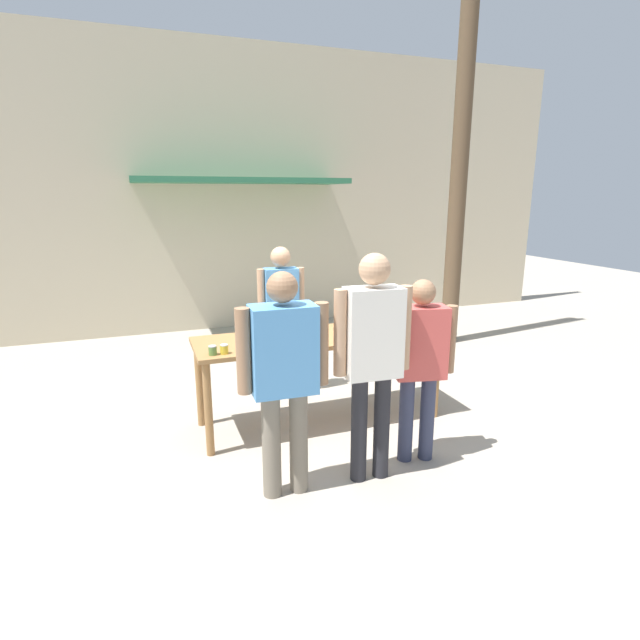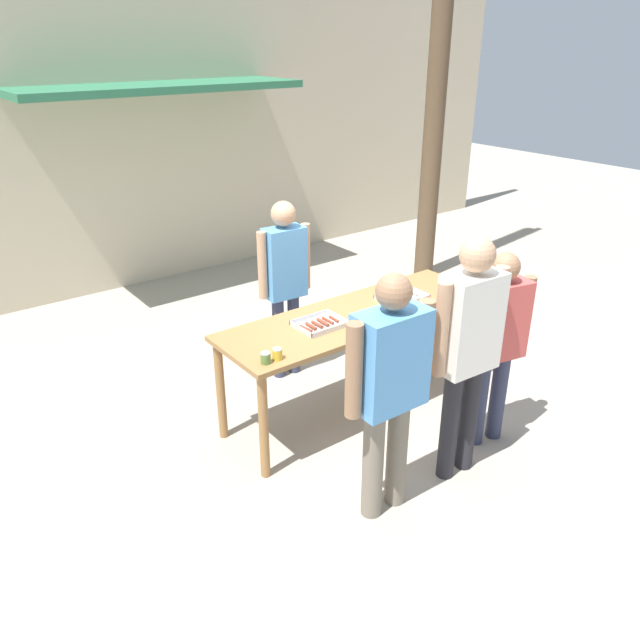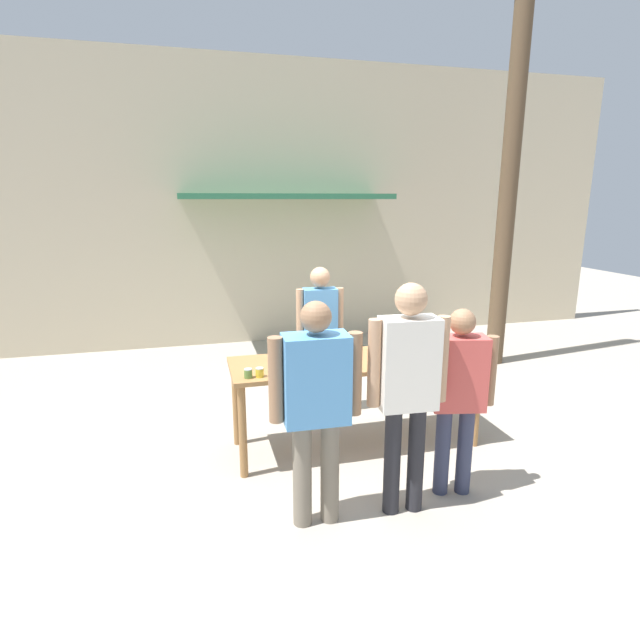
# 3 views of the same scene
# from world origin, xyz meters

# --- Properties ---
(ground_plane) EXTENTS (24.00, 24.00, 0.00)m
(ground_plane) POSITION_xyz_m (0.00, 0.00, 0.00)
(ground_plane) COLOR #A39989
(building_facade_back) EXTENTS (12.00, 1.11, 4.50)m
(building_facade_back) POSITION_xyz_m (0.00, 3.98, 2.26)
(building_facade_back) COLOR beige
(building_facade_back) RESTS_ON ground
(serving_table) EXTENTS (2.38, 0.75, 0.89)m
(serving_table) POSITION_xyz_m (0.00, 0.00, 0.79)
(serving_table) COLOR olive
(serving_table) RESTS_ON ground
(food_tray_sausages) EXTENTS (0.37, 0.29, 0.04)m
(food_tray_sausages) POSITION_xyz_m (-0.40, -0.01, 0.90)
(food_tray_sausages) COLOR silver
(food_tray_sausages) RESTS_ON serving_table
(food_tray_buns) EXTENTS (0.39, 0.29, 0.05)m
(food_tray_buns) POSITION_xyz_m (0.48, -0.01, 0.91)
(food_tray_buns) COLOR silver
(food_tray_buns) RESTS_ON serving_table
(condiment_jar_mustard) EXTENTS (0.07, 0.07, 0.08)m
(condiment_jar_mustard) POSITION_xyz_m (-1.06, -0.26, 0.93)
(condiment_jar_mustard) COLOR #567A38
(condiment_jar_mustard) RESTS_ON serving_table
(condiment_jar_ketchup) EXTENTS (0.07, 0.07, 0.08)m
(condiment_jar_ketchup) POSITION_xyz_m (-0.96, -0.26, 0.93)
(condiment_jar_ketchup) COLOR gold
(condiment_jar_ketchup) RESTS_ON serving_table
(beer_cup) EXTENTS (0.07, 0.07, 0.10)m
(beer_cup) POSITION_xyz_m (1.06, -0.26, 0.94)
(beer_cup) COLOR #DBC67A
(beer_cup) RESTS_ON serving_table
(person_server_behind_table) EXTENTS (0.52, 0.22, 1.66)m
(person_server_behind_table) POSITION_xyz_m (-0.14, 0.84, 1.00)
(person_server_behind_table) COLOR #333851
(person_server_behind_table) RESTS_ON ground
(person_customer_holding_hotdog) EXTENTS (0.67, 0.27, 1.69)m
(person_customer_holding_hotdog) POSITION_xyz_m (-0.67, -1.07, 1.00)
(person_customer_holding_hotdog) COLOR #756B5B
(person_customer_holding_hotdog) RESTS_ON ground
(person_customer_with_cup) EXTENTS (0.58, 0.31, 1.56)m
(person_customer_with_cup) POSITION_xyz_m (0.51, -0.98, 0.92)
(person_customer_with_cup) COLOR #333851
(person_customer_with_cup) RESTS_ON ground
(person_customer_waiting_in_line) EXTENTS (0.61, 0.26, 1.80)m
(person_customer_waiting_in_line) POSITION_xyz_m (0.02, -1.10, 1.08)
(person_customer_waiting_in_line) COLOR #232328
(person_customer_waiting_in_line) RESTS_ON ground
(utility_pole) EXTENTS (1.10, 0.25, 6.61)m
(utility_pole) POSITION_xyz_m (2.81, 1.93, 3.37)
(utility_pole) COLOR brown
(utility_pole) RESTS_ON ground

